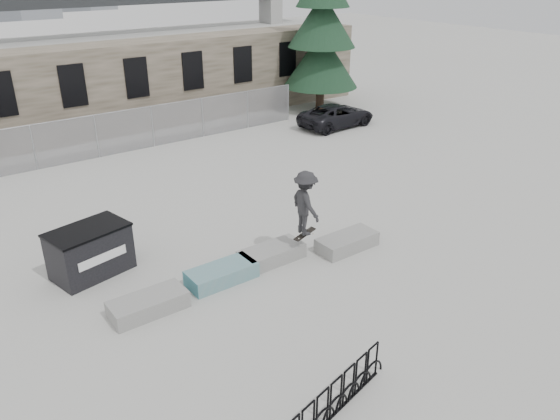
# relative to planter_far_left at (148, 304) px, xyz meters

# --- Properties ---
(ground) EXTENTS (120.00, 120.00, 0.00)m
(ground) POSITION_rel_planter_far_left_xyz_m (3.21, 0.27, -0.25)
(ground) COLOR #ABACA7
(ground) RESTS_ON ground
(stone_wall) EXTENTS (36.00, 2.58, 4.50)m
(stone_wall) POSITION_rel_planter_far_left_xyz_m (3.21, 16.51, 2.01)
(stone_wall) COLOR brown
(stone_wall) RESTS_ON ground
(chainlink_fence) EXTENTS (22.06, 0.06, 2.02)m
(chainlink_fence) POSITION_rel_planter_far_left_xyz_m (3.21, 12.77, 0.79)
(chainlink_fence) COLOR gray
(chainlink_fence) RESTS_ON ground
(planter_far_left) EXTENTS (2.00, 0.90, 0.45)m
(planter_far_left) POSITION_rel_planter_far_left_xyz_m (0.00, 0.00, 0.00)
(planter_far_left) COLOR gray
(planter_far_left) RESTS_ON ground
(planter_center_left) EXTENTS (2.00, 0.90, 0.45)m
(planter_center_left) POSITION_rel_planter_far_left_xyz_m (2.31, 0.16, 0.00)
(planter_center_left) COLOR teal
(planter_center_left) RESTS_ON ground
(planter_center_right) EXTENTS (2.00, 0.90, 0.45)m
(planter_center_right) POSITION_rel_planter_far_left_xyz_m (4.13, 0.26, 0.00)
(planter_center_right) COLOR gray
(planter_center_right) RESTS_ON ground
(planter_offset) EXTENTS (2.00, 0.90, 0.45)m
(planter_offset) POSITION_rel_planter_far_left_xyz_m (6.51, -0.52, 0.00)
(planter_offset) COLOR gray
(planter_offset) RESTS_ON ground
(dumpster) EXTENTS (2.43, 1.78, 1.45)m
(dumpster) POSITION_rel_planter_far_left_xyz_m (-0.51, 2.78, 0.48)
(dumpster) COLOR black
(dumpster) RESTS_ON ground
(bike_rack) EXTENTS (3.51, 0.85, 0.90)m
(bike_rack) POSITION_rel_planter_far_left_xyz_m (1.56, -5.54, 0.19)
(bike_rack) COLOR black
(bike_rack) RESTS_ON ground
(spruce_tree) EXTENTS (4.41, 4.41, 11.50)m
(spruce_tree) POSITION_rel_planter_far_left_xyz_m (17.22, 13.56, 4.67)
(spruce_tree) COLOR #38281E
(spruce_tree) RESTS_ON ground
(truss_bridge) EXTENTS (70.00, 3.00, 9.80)m
(truss_bridge) POSITION_rel_planter_far_left_xyz_m (13.21, 55.27, 3.88)
(truss_bridge) COLOR #2D3033
(truss_bridge) RESTS_ON ground
(suv) EXTENTS (4.54, 2.22, 1.24)m
(suv) POSITION_rel_planter_far_left_xyz_m (15.51, 10.10, 0.37)
(suv) COLOR black
(suv) RESTS_ON ground
(skateboarder) EXTENTS (0.92, 1.38, 2.11)m
(skateboarder) POSITION_rel_planter_far_left_xyz_m (5.05, -0.18, 1.59)
(skateboarder) COLOR #27272A
(skateboarder) RESTS_ON ground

